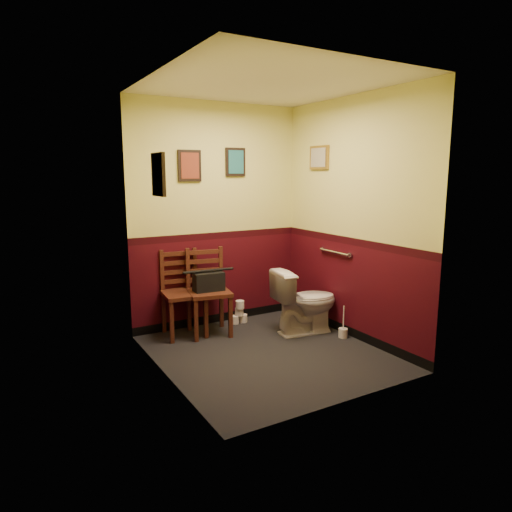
{
  "coord_description": "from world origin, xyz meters",
  "views": [
    {
      "loc": [
        -2.38,
        -3.86,
        1.85
      ],
      "look_at": [
        0.0,
        0.25,
        1.0
      ],
      "focal_mm": 32.0,
      "sensor_mm": 36.0,
      "label": 1
    }
  ],
  "objects": [
    {
      "name": "floor",
      "position": [
        0.0,
        0.0,
        0.0
      ],
      "size": [
        2.2,
        2.4,
        0.0
      ],
      "primitive_type": "cube",
      "color": "black",
      "rests_on": "ground"
    },
    {
      "name": "ceiling",
      "position": [
        0.0,
        0.0,
        2.7
      ],
      "size": [
        2.2,
        2.4,
        0.0
      ],
      "primitive_type": "cube",
      "rotation": [
        3.14,
        0.0,
        0.0
      ],
      "color": "silver",
      "rests_on": "ground"
    },
    {
      "name": "wall_back",
      "position": [
        0.0,
        1.2,
        1.35
      ],
      "size": [
        2.2,
        0.0,
        2.7
      ],
      "primitive_type": "cube",
      "rotation": [
        1.57,
        0.0,
        0.0
      ],
      "color": "#3B0810",
      "rests_on": "ground"
    },
    {
      "name": "wall_front",
      "position": [
        0.0,
        -1.2,
        1.35
      ],
      "size": [
        2.2,
        0.0,
        2.7
      ],
      "primitive_type": "cube",
      "rotation": [
        -1.57,
        0.0,
        0.0
      ],
      "color": "#3B0810",
      "rests_on": "ground"
    },
    {
      "name": "wall_left",
      "position": [
        -1.1,
        0.0,
        1.35
      ],
      "size": [
        0.0,
        2.4,
        2.7
      ],
      "primitive_type": "cube",
      "rotation": [
        1.57,
        0.0,
        1.57
      ],
      "color": "#3B0810",
      "rests_on": "ground"
    },
    {
      "name": "wall_right",
      "position": [
        1.1,
        0.0,
        1.35
      ],
      "size": [
        0.0,
        2.4,
        2.7
      ],
      "primitive_type": "cube",
      "rotation": [
        1.57,
        0.0,
        -1.57
      ],
      "color": "#3B0810",
      "rests_on": "ground"
    },
    {
      "name": "grab_bar",
      "position": [
        1.07,
        0.25,
        0.95
      ],
      "size": [
        0.05,
        0.56,
        0.06
      ],
      "color": "silver",
      "rests_on": "wall_right"
    },
    {
      "name": "framed_print_back_a",
      "position": [
        -0.35,
        1.18,
        1.95
      ],
      "size": [
        0.28,
        0.04,
        0.36
      ],
      "color": "black",
      "rests_on": "wall_back"
    },
    {
      "name": "framed_print_back_b",
      "position": [
        0.25,
        1.18,
        2.0
      ],
      "size": [
        0.26,
        0.04,
        0.34
      ],
      "color": "black",
      "rests_on": "wall_back"
    },
    {
      "name": "framed_print_left",
      "position": [
        -1.08,
        0.1,
        1.85
      ],
      "size": [
        0.04,
        0.3,
        0.38
      ],
      "color": "black",
      "rests_on": "wall_left"
    },
    {
      "name": "framed_print_right",
      "position": [
        1.08,
        0.6,
        2.05
      ],
      "size": [
        0.04,
        0.34,
        0.28
      ],
      "color": "olive",
      "rests_on": "wall_right"
    },
    {
      "name": "toilet",
      "position": [
        0.72,
        0.34,
        0.38
      ],
      "size": [
        0.82,
        0.53,
        0.75
      ],
      "primitive_type": "imported",
      "rotation": [
        0.0,
        0.0,
        1.43
      ],
      "color": "white",
      "rests_on": "floor"
    },
    {
      "name": "toilet_brush",
      "position": [
        1.0,
        -0.03,
        0.06
      ],
      "size": [
        0.11,
        0.11,
        0.38
      ],
      "color": "silver",
      "rests_on": "floor"
    },
    {
      "name": "chair_left",
      "position": [
        -0.55,
        1.01,
        0.5
      ],
      "size": [
        0.51,
        0.51,
        0.99
      ],
      "rotation": [
        0.0,
        0.0,
        -0.11
      ],
      "color": "#512618",
      "rests_on": "floor"
    },
    {
      "name": "chair_right",
      "position": [
        -0.27,
        0.9,
        0.5
      ],
      "size": [
        0.55,
        0.55,
        1.0
      ],
      "rotation": [
        0.0,
        0.0,
        -0.19
      ],
      "color": "#512618",
      "rests_on": "floor"
    },
    {
      "name": "handbag",
      "position": [
        -0.28,
        0.85,
        0.63
      ],
      "size": [
        0.36,
        0.2,
        0.25
      ],
      "rotation": [
        0.0,
        0.0,
        -0.08
      ],
      "color": "black",
      "rests_on": "chair_right"
    },
    {
      "name": "tp_stack",
      "position": [
        0.21,
        1.03,
        0.12
      ],
      "size": [
        0.23,
        0.14,
        0.29
      ],
      "color": "silver",
      "rests_on": "floor"
    }
  ]
}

